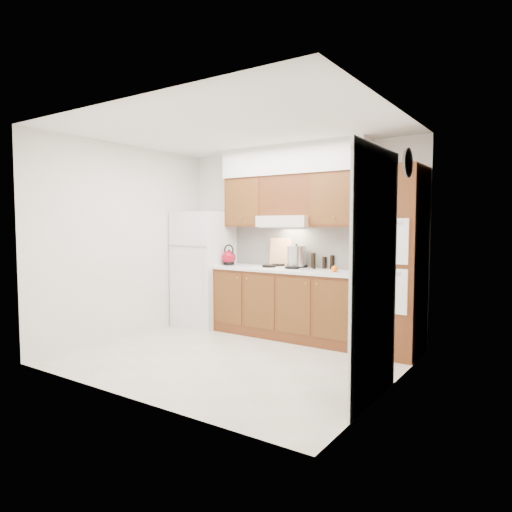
{
  "coord_description": "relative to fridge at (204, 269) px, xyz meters",
  "views": [
    {
      "loc": [
        3.11,
        -4.13,
        1.54
      ],
      "look_at": [
        0.01,
        0.45,
        1.15
      ],
      "focal_mm": 32.0,
      "sensor_mm": 36.0,
      "label": 1
    }
  ],
  "objects": [
    {
      "name": "floor",
      "position": [
        1.41,
        -1.14,
        -0.86
      ],
      "size": [
        3.6,
        3.6,
        0.0
      ],
      "primitive_type": "plane",
      "color": "beige",
      "rests_on": "ground"
    },
    {
      "name": "ceiling",
      "position": [
        1.41,
        -1.14,
        1.74
      ],
      "size": [
        3.6,
        3.6,
        0.0
      ],
      "primitive_type": "plane",
      "color": "white",
      "rests_on": "wall_back"
    },
    {
      "name": "wall_back",
      "position": [
        1.41,
        0.36,
        0.44
      ],
      "size": [
        3.6,
        0.02,
        2.6
      ],
      "primitive_type": "cube",
      "color": "white",
      "rests_on": "floor"
    },
    {
      "name": "wall_left",
      "position": [
        -0.4,
        -1.14,
        0.44
      ],
      "size": [
        0.02,
        3.0,
        2.6
      ],
      "primitive_type": "cube",
      "color": "white",
      "rests_on": "floor"
    },
    {
      "name": "wall_right",
      "position": [
        3.21,
        -1.14,
        0.44
      ],
      "size": [
        0.02,
        3.0,
        2.6
      ],
      "primitive_type": "cube",
      "color": "white",
      "rests_on": "floor"
    },
    {
      "name": "fridge",
      "position": [
        0.0,
        0.0,
        0.0
      ],
      "size": [
        0.75,
        0.72,
        1.72
      ],
      "primitive_type": "cube",
      "color": "white",
      "rests_on": "floor"
    },
    {
      "name": "base_cabinets",
      "position": [
        1.43,
        0.06,
        -0.41
      ],
      "size": [
        2.11,
        0.6,
        0.9
      ],
      "primitive_type": "cube",
      "color": "brown",
      "rests_on": "floor"
    },
    {
      "name": "countertop",
      "position": [
        1.43,
        0.05,
        0.06
      ],
      "size": [
        2.13,
        0.62,
        0.04
      ],
      "primitive_type": "cube",
      "color": "white",
      "rests_on": "base_cabinets"
    },
    {
      "name": "backsplash",
      "position": [
        1.43,
        0.34,
        0.36
      ],
      "size": [
        2.11,
        0.03,
        0.56
      ],
      "primitive_type": "cube",
      "color": "white",
      "rests_on": "countertop"
    },
    {
      "name": "oven_cabinet",
      "position": [
        2.85,
        0.03,
        0.24
      ],
      "size": [
        0.7,
        0.65,
        2.2
      ],
      "primitive_type": "cube",
      "color": "brown",
      "rests_on": "floor"
    },
    {
      "name": "upper_cab_left",
      "position": [
        0.69,
        0.19,
        0.99
      ],
      "size": [
        0.63,
        0.33,
        0.7
      ],
      "primitive_type": "cube",
      "color": "brown",
      "rests_on": "wall_back"
    },
    {
      "name": "upper_cab_right",
      "position": [
        2.12,
        0.19,
        0.99
      ],
      "size": [
        0.73,
        0.33,
        0.7
      ],
      "primitive_type": "cube",
      "color": "brown",
      "rests_on": "wall_back"
    },
    {
      "name": "range_hood",
      "position": [
        1.38,
        0.13,
        0.71
      ],
      "size": [
        0.75,
        0.45,
        0.15
      ],
      "primitive_type": "cube",
      "color": "silver",
      "rests_on": "wall_back"
    },
    {
      "name": "upper_cab_over_hood",
      "position": [
        1.38,
        0.19,
        1.06
      ],
      "size": [
        0.75,
        0.33,
        0.55
      ],
      "primitive_type": "cube",
      "color": "brown",
      "rests_on": "range_hood"
    },
    {
      "name": "soffit",
      "position": [
        1.43,
        0.18,
        1.54
      ],
      "size": [
        2.13,
        0.36,
        0.4
      ],
      "primitive_type": "cube",
      "color": "silver",
      "rests_on": "wall_back"
    },
    {
      "name": "cooktop",
      "position": [
        1.38,
        0.07,
        0.09
      ],
      "size": [
        0.74,
        0.5,
        0.01
      ],
      "primitive_type": "cube",
      "color": "white",
      "rests_on": "countertop"
    },
    {
      "name": "doorway",
      "position": [
        3.19,
        -1.49,
        0.19
      ],
      "size": [
        0.02,
        0.9,
        2.1
      ],
      "primitive_type": "cube",
      "color": "black",
      "rests_on": "floor"
    },
    {
      "name": "wall_clock",
      "position": [
        3.19,
        -0.59,
        1.29
      ],
      "size": [
        0.02,
        0.3,
        0.3
      ],
      "primitive_type": "cylinder",
      "rotation": [
        0.0,
        1.57,
        0.0
      ],
      "color": "#3F3833",
      "rests_on": "wall_right"
    },
    {
      "name": "kettle",
      "position": [
        0.47,
        -0.0,
        0.19
      ],
      "size": [
        0.25,
        0.25,
        0.2
      ],
      "primitive_type": "sphere",
      "rotation": [
        0.0,
        0.0,
        0.29
      ],
      "color": "maroon",
      "rests_on": "countertop"
    },
    {
      "name": "cutting_board",
      "position": [
        1.2,
        0.26,
        0.28
      ],
      "size": [
        0.32,
        0.2,
        0.4
      ],
      "primitive_type": "cube",
      "rotation": [
        -0.21,
        0.0,
        0.33
      ],
      "color": "tan",
      "rests_on": "countertop"
    },
    {
      "name": "stock_pot",
      "position": [
        1.51,
        0.15,
        0.24
      ],
      "size": [
        0.31,
        0.31,
        0.26
      ],
      "primitive_type": "cylinder",
      "rotation": [
        0.0,
        0.0,
        -0.24
      ],
      "color": "silver",
      "rests_on": "cooktop"
    },
    {
      "name": "condiment_a",
      "position": [
        1.74,
        0.2,
        0.19
      ],
      "size": [
        0.07,
        0.07,
        0.21
      ],
      "primitive_type": "cylinder",
      "rotation": [
        0.0,
        0.0,
        -0.28
      ],
      "color": "black",
      "rests_on": "countertop"
    },
    {
      "name": "condiment_b",
      "position": [
        1.97,
        0.31,
        0.17
      ],
      "size": [
        0.06,
        0.06,
        0.18
      ],
      "primitive_type": "cylinder",
      "rotation": [
        0.0,
        0.0,
        0.05
      ],
      "color": "black",
      "rests_on": "countertop"
    },
    {
      "name": "condiment_c",
      "position": [
        1.86,
        0.3,
        0.16
      ],
      "size": [
        0.07,
        0.07,
        0.16
      ],
      "primitive_type": "cylinder",
      "rotation": [
        0.0,
        0.0,
        0.26
      ],
      "color": "black",
      "rests_on": "countertop"
    },
    {
      "name": "orange_near",
      "position": [
        2.16,
        -0.04,
        0.12
      ],
      "size": [
        0.09,
        0.09,
        0.08
      ],
      "primitive_type": "sphere",
      "rotation": [
        0.0,
        0.0,
        0.16
      ],
      "color": "orange",
      "rests_on": "countertop"
    },
    {
      "name": "orange_far",
      "position": [
        2.13,
        0.01,
        0.12
      ],
      "size": [
        0.07,
        0.07,
        0.07
      ],
      "primitive_type": "sphere",
      "rotation": [
        0.0,
        0.0,
        -0.05
      ],
      "color": "orange",
      "rests_on": "countertop"
    }
  ]
}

